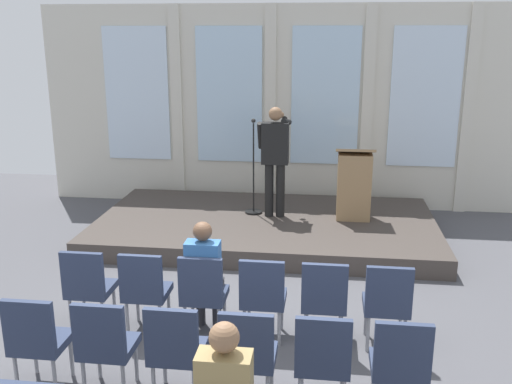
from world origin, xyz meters
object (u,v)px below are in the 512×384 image
object	(u,v)px
lectern	(354,185)
chair_r1_c2	(175,346)
chair_r1_c0	(37,337)
chair_r0_c0	(88,284)
chair_r0_c5	(387,300)
chair_r0_c2	(203,290)
chair_r0_c3	(263,294)
chair_r0_c4	(324,297)
chair_r1_c3	(248,351)
chair_r0_c1	(145,287)
audience_r0_c2	(204,272)
chair_r1_c1	(105,342)
speaker	(275,154)
chair_r1_c4	(323,356)
chair_r1_c5	(400,361)
mic_stand	(254,193)

from	to	relation	value
lectern	chair_r1_c2	distance (m)	4.87
chair_r1_c0	chair_r1_c2	bearing A→B (deg)	0.00
chair_r0_c0	chair_r0_c5	bearing A→B (deg)	0.00
lectern	chair_r0_c2	bearing A→B (deg)	-116.12
chair_r0_c3	chair_r0_c4	bearing A→B (deg)	0.00
chair_r1_c3	chair_r1_c0	bearing A→B (deg)	180.00
chair_r1_c0	chair_r0_c1	bearing A→B (deg)	60.69
lectern	chair_r1_c3	xyz separation A→B (m)	(-1.05, -4.56, -0.30)
chair_r0_c1	chair_r1_c2	size ratio (longest dim) A/B	1.00
chair_r1_c0	chair_r0_c3	bearing A→B (deg)	30.70
lectern	audience_r0_c2	xyz separation A→B (m)	(-1.68, -3.35, -0.13)
chair_r0_c4	chair_r1_c1	bearing A→B (deg)	-149.30
chair_r0_c2	audience_r0_c2	size ratio (longest dim) A/B	0.74
chair_r0_c1	chair_r1_c0	bearing A→B (deg)	-119.31
chair_r0_c5	chair_r1_c0	size ratio (longest dim) A/B	1.00
audience_r0_c2	chair_r0_c5	world-z (taller)	audience_r0_c2
speaker	chair_r1_c3	xyz separation A→B (m)	(0.19, -4.53, -0.77)
audience_r0_c2	chair_r1_c4	bearing A→B (deg)	-43.74
chair_r0_c4	chair_r1_c4	distance (m)	1.13
chair_r0_c5	chair_r1_c0	world-z (taller)	same
lectern	chair_r1_c2	bearing A→B (deg)	-110.27
speaker	chair_r1_c3	bearing A→B (deg)	-87.53
chair_r1_c4	chair_r0_c0	bearing A→B (deg)	156.00
audience_r0_c2	chair_r1_c4	world-z (taller)	audience_r0_c2
chair_r1_c2	chair_r1_c5	bearing A→B (deg)	0.00
chair_r0_c5	speaker	bearing A→B (deg)	113.21
mic_stand	chair_r1_c2	distance (m)	4.64
chair_r0_c1	chair_r1_c5	xyz separation A→B (m)	(2.53, -1.13, 0.00)
lectern	chair_r1_c3	bearing A→B (deg)	-103.00
chair_r1_c3	chair_r0_c1	bearing A→B (deg)	138.31
chair_r0_c5	chair_r1_c3	size ratio (longest dim) A/B	1.00
chair_r0_c3	mic_stand	bearing A→B (deg)	98.91
chair_r1_c0	chair_r1_c3	size ratio (longest dim) A/B	1.00
chair_r0_c5	chair_r0_c2	bearing A→B (deg)	180.00
chair_r0_c2	chair_r0_c1	bearing A→B (deg)	180.00
chair_r0_c3	chair_r1_c2	bearing A→B (deg)	-119.31
chair_r1_c2	chair_r1_c4	distance (m)	1.26
chair_r1_c5	chair_r1_c2	bearing A→B (deg)	180.00
chair_r0_c0	chair_r1_c4	size ratio (longest dim) A/B	1.00
chair_r0_c0	chair_r1_c1	xyz separation A→B (m)	(0.63, -1.13, 0.00)
lectern	chair_r0_c0	distance (m)	4.54
chair_r0_c1	chair_r1_c5	size ratio (longest dim) A/B	1.00
chair_r0_c5	chair_r1_c4	xyz separation A→B (m)	(-0.63, -1.13, 0.00)
lectern	chair_r1_c0	distance (m)	5.44
chair_r1_c1	chair_r0_c2	bearing A→B (deg)	60.69
audience_r0_c2	chair_r1_c1	bearing A→B (deg)	-117.58
chair_r0_c0	audience_r0_c2	world-z (taller)	audience_r0_c2
chair_r1_c5	chair_r0_c3	bearing A→B (deg)	138.31
chair_r0_c0	chair_r0_c2	xyz separation A→B (m)	(1.26, 0.00, 0.00)
chair_r0_c4	chair_r1_c0	bearing A→B (deg)	-156.00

